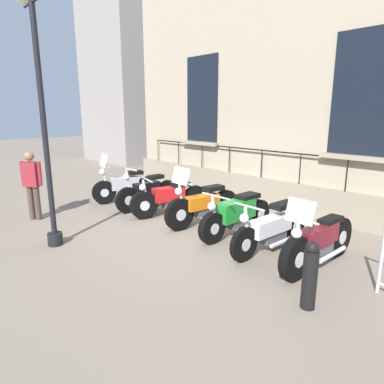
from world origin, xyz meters
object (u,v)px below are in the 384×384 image
object	(u,v)px
motorcycle_black	(148,193)
motorcycle_maroon	(319,242)
motorcycle_orange	(203,205)
motorcycle_red	(170,199)
motorcycle_silver	(125,186)
motorcycle_white	(271,229)
bollard	(310,275)
motorcycle_green	(237,215)
lamppost	(39,74)
pedestrian_standing	(32,182)

from	to	relation	value
motorcycle_black	motorcycle_maroon	distance (m)	4.79
motorcycle_black	motorcycle_orange	size ratio (longest dim) A/B	0.96
motorcycle_red	motorcycle_orange	xyz separation A→B (m)	(-0.08, 1.07, 0.03)
motorcycle_silver	motorcycle_white	distance (m)	4.91
motorcycle_silver	motorcycle_black	distance (m)	1.05
motorcycle_silver	bollard	bearing A→B (deg)	79.04
motorcycle_silver	motorcycle_red	world-z (taller)	motorcycle_silver
motorcycle_white	motorcycle_maroon	distance (m)	0.94
motorcycle_red	motorcycle_green	bearing A→B (deg)	93.39
motorcycle_maroon	lamppost	size ratio (longest dim) A/B	0.45
motorcycle_red	motorcycle_green	world-z (taller)	motorcycle_red
motorcycle_red	lamppost	world-z (taller)	lamppost
lamppost	pedestrian_standing	size ratio (longest dim) A/B	2.84
motorcycle_silver	motorcycle_orange	world-z (taller)	motorcycle_silver
motorcycle_orange	motorcycle_green	world-z (taller)	motorcycle_orange
motorcycle_white	pedestrian_standing	xyz separation A→B (m)	(2.55, -4.94, 0.51)
bollard	pedestrian_standing	bearing A→B (deg)	-78.63
lamppost	motorcycle_silver	bearing A→B (deg)	-145.77
lamppost	pedestrian_standing	xyz separation A→B (m)	(-0.29, -1.93, -2.24)
motorcycle_red	pedestrian_standing	size ratio (longest dim) A/B	1.24
motorcycle_orange	motorcycle_white	distance (m)	1.92
motorcycle_maroon	motorcycle_red	bearing A→B (deg)	-91.09
bollard	motorcycle_white	bearing A→B (deg)	-131.38
motorcycle_silver	bollard	size ratio (longest dim) A/B	2.08
motorcycle_black	lamppost	size ratio (longest dim) A/B	0.43
bollard	motorcycle_maroon	bearing A→B (deg)	-157.98
motorcycle_white	motorcycle_maroon	size ratio (longest dim) A/B	1.01
motorcycle_red	motorcycle_white	size ratio (longest dim) A/B	0.95
motorcycle_red	bollard	xyz separation A→B (m)	(1.31, 4.43, 0.05)
motorcycle_maroon	bollard	world-z (taller)	motorcycle_maroon
motorcycle_orange	motorcycle_maroon	world-z (taller)	motorcycle_orange
motorcycle_silver	motorcycle_green	world-z (taller)	motorcycle_silver
motorcycle_red	lamppost	xyz separation A→B (m)	(2.89, -0.01, 2.74)
motorcycle_red	pedestrian_standing	world-z (taller)	pedestrian_standing
pedestrian_standing	motorcycle_red	bearing A→B (deg)	143.14
motorcycle_maroon	pedestrian_standing	world-z (taller)	pedestrian_standing
motorcycle_orange	motorcycle_white	bearing A→B (deg)	86.37
motorcycle_orange	motorcycle_maroon	size ratio (longest dim) A/B	0.97
motorcycle_red	motorcycle_silver	bearing A→B (deg)	-87.47
motorcycle_white	bollard	distance (m)	1.92
motorcycle_orange	bollard	distance (m)	3.63
motorcycle_silver	lamppost	xyz separation A→B (m)	(2.80, 1.91, 2.72)
motorcycle_red	motorcycle_orange	world-z (taller)	motorcycle_orange
bollard	motorcycle_black	bearing A→B (deg)	-103.45
motorcycle_red	motorcycle_orange	bearing A→B (deg)	94.00
motorcycle_red	motorcycle_orange	size ratio (longest dim) A/B	0.99
motorcycle_silver	motorcycle_maroon	xyz separation A→B (m)	(-0.01, 5.85, -0.01)
motorcycle_white	bollard	xyz separation A→B (m)	(1.27, 1.44, 0.05)
lamppost	motorcycle_orange	bearing A→B (deg)	159.86
pedestrian_standing	motorcycle_silver	bearing A→B (deg)	179.37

